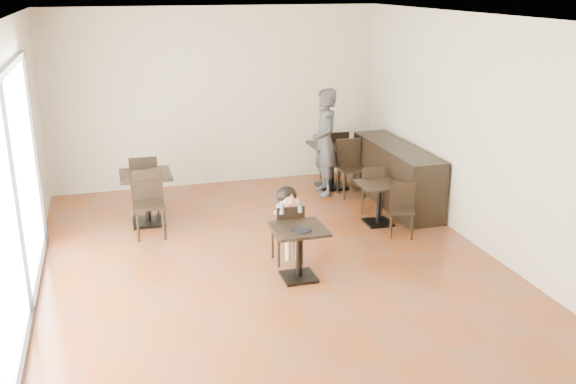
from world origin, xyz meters
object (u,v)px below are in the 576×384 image
object	(u,v)px
chair_mid_b	(402,211)
chair_back_b	(352,169)
child	(287,225)
chair_left_a	(144,183)
child_chair	(287,232)
cafe_table_left	(147,199)
child_table	(299,253)
cafe_table_back	(332,166)
chair_left_b	(150,205)
chair_mid_a	(373,188)
adult_patron	(325,142)
chair_back_a	(334,156)
cafe_table_mid	(379,204)

from	to	relation	value
chair_mid_b	chair_back_b	world-z (taller)	chair_back_b
child	chair_left_a	distance (m)	3.03
child_chair	chair_left_a	distance (m)	3.03
cafe_table_left	child_table	bearing A→B (deg)	-56.00
cafe_table_back	chair_left_b	bearing A→B (deg)	-156.09
chair_mid_a	chair_mid_b	bearing A→B (deg)	113.77
child	cafe_table_back	size ratio (longest dim) A/B	1.28
cafe_table_back	chair_mid_b	xyz separation A→B (m)	(0.20, -2.50, -0.01)
chair_left_a	chair_left_b	world-z (taller)	same
chair_mid_b	cafe_table_back	bearing A→B (deg)	118.44
child	cafe_table_back	bearing A→B (deg)	60.00
adult_patron	chair_left_b	bearing A→B (deg)	-65.85
cafe_table_left	chair_mid_b	world-z (taller)	cafe_table_left
chair_back_a	cafe_table_left	bearing A→B (deg)	23.63
chair_back_a	cafe_table_mid	bearing A→B (deg)	90.96
cafe_table_mid	chair_mid_a	distance (m)	0.57
child_chair	cafe_table_left	xyz separation A→B (m)	(-1.69, 1.96, -0.01)
chair_mid_a	chair_back_a	distance (m)	1.77
child_chair	adult_patron	xyz separation A→B (m)	(1.42, 2.60, 0.52)
child_chair	child	size ratio (longest dim) A/B	0.79
cafe_table_left	chair_left_a	bearing A→B (deg)	90.00
adult_patron	cafe_table_left	size ratio (longest dim) A/B	2.31
adult_patron	chair_left_b	world-z (taller)	adult_patron
child_table	chair_mid_b	size ratio (longest dim) A/B	0.88
chair_mid_b	chair_left_b	world-z (taller)	chair_left_b
chair_left_a	child_chair	bearing A→B (deg)	126.07
chair_mid_a	chair_left_b	bearing A→B (deg)	25.32
chair_back_b	adult_patron	bearing A→B (deg)	152.26
child_table	cafe_table_back	size ratio (longest dim) A/B	0.85
cafe_table_mid	cafe_table_back	size ratio (longest dim) A/B	0.81
child	chair_left_a	world-z (taller)	child
chair_left_a	chair_back_a	size ratio (longest dim) A/B	0.99
child	chair_mid_a	world-z (taller)	child
child	adult_patron	distance (m)	2.99
chair_left_a	chair_mid_b	bearing A→B (deg)	151.58
chair_back_a	chair_mid_a	bearing A→B (deg)	94.44
child	chair_mid_a	bearing A→B (deg)	38.70
child_chair	child	bearing A→B (deg)	-0.00
adult_patron	chair_left_a	world-z (taller)	adult_patron
cafe_table_mid	chair_left_a	bearing A→B (deg)	155.72
child	chair_back_b	xyz separation A→B (m)	(1.84, 2.35, -0.03)
cafe_table_back	chair_mid_a	size ratio (longest dim) A/B	1.03
chair_left_b	child_table	bearing A→B (deg)	-47.11
chair_mid_a	chair_left_a	size ratio (longest dim) A/B	0.81
chair_back_a	chair_mid_b	bearing A→B (deg)	93.96
cafe_table_left	chair_back_b	world-z (taller)	chair_back_b
chair_left_b	adult_patron	bearing A→B (deg)	23.02
chair_left_a	cafe_table_back	bearing A→B (deg)	-171.27
child_chair	cafe_table_back	size ratio (longest dim) A/B	1.02
cafe_table_mid	chair_left_a	size ratio (longest dim) A/B	0.68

